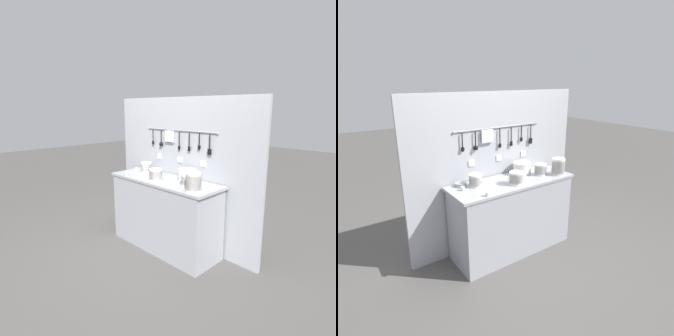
# 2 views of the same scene
# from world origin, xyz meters

# --- Properties ---
(ground_plane) EXTENTS (20.00, 20.00, 0.00)m
(ground_plane) POSITION_xyz_m (0.00, 0.00, 0.00)
(ground_plane) COLOR #514F4C
(counter) EXTENTS (1.49, 0.53, 0.90)m
(counter) POSITION_xyz_m (0.00, 0.00, 0.45)
(counter) COLOR #9EA0A8
(counter) RESTS_ON ground
(back_wall) EXTENTS (2.29, 0.09, 1.88)m
(back_wall) POSITION_xyz_m (-0.00, 0.30, 0.94)
(back_wall) COLOR #A8AAB2
(back_wall) RESTS_ON ground
(bowl_stack_tall_left) EXTENTS (0.14, 0.14, 0.14)m
(bowl_stack_tall_left) POSITION_xyz_m (-0.43, 0.08, 0.97)
(bowl_stack_tall_left) COLOR silver
(bowl_stack_tall_left) RESTS_ON counter
(bowl_stack_wide_centre) EXTENTS (0.16, 0.16, 0.14)m
(bowl_stack_wide_centre) POSITION_xyz_m (-0.03, -0.12, 0.97)
(bowl_stack_wide_centre) COLOR silver
(bowl_stack_wide_centre) RESTS_ON counter
(bowl_stack_nested_right) EXTENTS (0.14, 0.14, 0.14)m
(bowl_stack_nested_right) POSITION_xyz_m (0.40, -0.03, 0.97)
(bowl_stack_nested_right) COLOR silver
(bowl_stack_nested_right) RESTS_ON counter
(bowl_stack_short_front) EXTENTS (0.16, 0.16, 0.20)m
(bowl_stack_short_front) POSITION_xyz_m (0.58, -0.15, 1.00)
(bowl_stack_short_front) COLOR silver
(bowl_stack_short_front) RESTS_ON counter
(plate_stack) EXTENTS (0.22, 0.22, 0.14)m
(plate_stack) POSITION_xyz_m (0.25, 0.14, 0.97)
(plate_stack) COLOR silver
(plate_stack) RESTS_ON counter
(steel_mixing_bowl) EXTENTS (0.13, 0.13, 0.04)m
(steel_mixing_bowl) POSITION_xyz_m (-0.56, 0.18, 0.92)
(steel_mixing_bowl) COLOR #93969E
(steel_mixing_bowl) RESTS_ON counter
(cup_edge_near) EXTENTS (0.04, 0.04, 0.04)m
(cup_edge_near) POSITION_xyz_m (0.41, 0.16, 0.92)
(cup_edge_near) COLOR silver
(cup_edge_near) RESTS_ON counter
(cup_edge_far) EXTENTS (0.04, 0.04, 0.04)m
(cup_edge_far) POSITION_xyz_m (-0.47, -0.22, 0.92)
(cup_edge_far) COLOR silver
(cup_edge_far) RESTS_ON counter
(cup_front_left) EXTENTS (0.04, 0.04, 0.04)m
(cup_front_left) POSITION_xyz_m (-0.60, 0.05, 0.92)
(cup_front_left) COLOR silver
(cup_front_left) RESTS_ON counter
(cup_beside_plates) EXTENTS (0.04, 0.04, 0.04)m
(cup_beside_plates) POSITION_xyz_m (0.64, -0.04, 0.92)
(cup_beside_plates) COLOR silver
(cup_beside_plates) RESTS_ON counter
(cup_centre) EXTENTS (0.04, 0.04, 0.04)m
(cup_centre) POSITION_xyz_m (0.02, 0.03, 0.92)
(cup_centre) COLOR silver
(cup_centre) RESTS_ON counter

